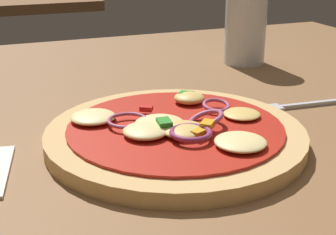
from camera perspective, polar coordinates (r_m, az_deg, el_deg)
dining_table at (r=0.51m, az=-1.57°, el=-4.07°), size 1.17×1.04×0.03m
pizza at (r=0.49m, az=0.85°, el=-1.84°), size 0.26×0.26×0.03m
fork at (r=0.62m, az=15.60°, el=1.42°), size 0.19×0.03×0.01m
beer_glass at (r=0.79m, az=8.99°, el=10.31°), size 0.07×0.07×0.13m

